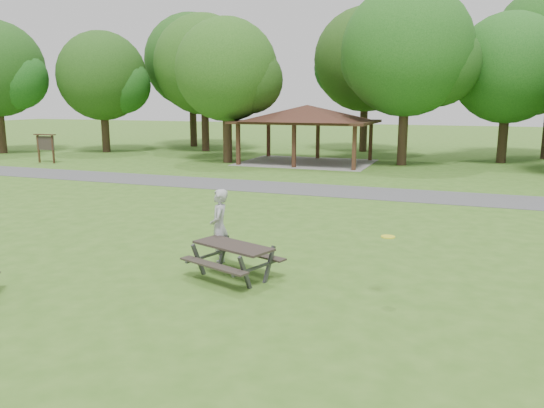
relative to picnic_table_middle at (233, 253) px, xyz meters
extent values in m
plane|color=#3A661D|center=(-0.99, -1.43, -0.62)|extent=(160.00, 160.00, 0.00)
cube|color=#4A4A4D|center=(-0.99, 12.57, -0.61)|extent=(120.00, 3.20, 0.02)
cube|color=#382014|center=(-8.69, 19.87, 0.68)|extent=(0.22, 0.22, 2.60)
cube|color=#3B1F15|center=(-8.69, 25.27, 0.68)|extent=(0.22, 0.22, 2.60)
cube|color=#331C12|center=(-4.99, 19.87, 0.68)|extent=(0.22, 0.22, 2.60)
cube|color=#3B2615|center=(-4.99, 25.27, 0.68)|extent=(0.22, 0.22, 2.60)
cube|color=#3C2315|center=(-1.29, 19.87, 0.68)|extent=(0.22, 0.22, 2.60)
cube|color=#342113|center=(-1.29, 25.27, 0.68)|extent=(0.22, 0.22, 2.60)
cube|color=#311E13|center=(-4.99, 22.57, 2.06)|extent=(8.60, 6.60, 0.16)
pyramid|color=#361D15|center=(-4.99, 22.57, 2.64)|extent=(7.01, 7.01, 1.00)
cube|color=gray|center=(-4.99, 22.57, -0.61)|extent=(8.40, 6.40, 0.03)
cube|color=#392414|center=(-21.59, 16.57, 0.28)|extent=(0.10, 0.10, 1.80)
cube|color=#311D12|center=(-20.39, 16.57, 0.28)|extent=(0.10, 0.10, 1.80)
cube|color=#2B241F|center=(-20.99, 16.57, 0.68)|extent=(1.40, 0.06, 0.90)
cube|color=black|center=(-20.99, 16.57, 1.23)|extent=(1.60, 0.30, 0.06)
cylinder|color=#2F2015|center=(-28.99, 20.57, 1.21)|extent=(0.60, 0.60, 3.67)
sphere|color=#164F17|center=(-27.37, 20.87, 5.03)|extent=(4.68, 4.68, 4.68)
cylinder|color=#2F2014|center=(-21.99, 24.07, 1.04)|extent=(0.60, 0.60, 3.32)
sphere|color=#1B4313|center=(-21.99, 24.07, 5.25)|extent=(6.80, 6.80, 6.80)
sphere|color=#164B15|center=(-20.46, 24.37, 4.57)|extent=(4.42, 4.42, 4.42)
sphere|color=#164D16|center=(-23.35, 23.87, 4.74)|extent=(4.08, 4.08, 4.08)
cylinder|color=black|center=(-14.99, 27.57, 1.30)|extent=(0.60, 0.60, 3.85)
sphere|color=#204B15|center=(-14.99, 27.57, 6.15)|extent=(7.80, 7.80, 7.80)
sphere|color=#1C4212|center=(-13.24, 27.87, 5.37)|extent=(5.07, 5.07, 5.07)
sphere|color=#1E4F16|center=(-16.55, 27.37, 5.57)|extent=(4.68, 4.68, 4.68)
cylinder|color=#332216|center=(-9.99, 21.07, 1.13)|extent=(0.60, 0.60, 3.50)
sphere|color=#224F16|center=(-9.99, 21.07, 5.35)|extent=(6.60, 6.60, 6.60)
sphere|color=#1B3F12|center=(-8.51, 21.37, 4.69)|extent=(4.29, 4.29, 4.29)
sphere|color=#174814|center=(-11.31, 20.87, 4.86)|extent=(3.96, 3.96, 3.96)
cylinder|color=#302115|center=(1.01, 23.57, 1.39)|extent=(0.60, 0.60, 4.02)
sphere|color=#1A4F16|center=(1.01, 23.57, 6.40)|extent=(8.00, 8.00, 8.00)
sphere|color=#194413|center=(2.81, 23.87, 5.60)|extent=(5.20, 5.20, 5.20)
sphere|color=#174814|center=(-0.59, 23.37, 5.80)|extent=(4.80, 4.80, 4.80)
cylinder|color=black|center=(7.01, 27.07, 1.09)|extent=(0.60, 0.60, 3.43)
sphere|color=#184E16|center=(7.01, 27.07, 5.43)|extent=(7.00, 7.00, 7.00)
sphere|color=#1F4814|center=(8.58, 27.37, 4.73)|extent=(4.55, 4.55, 4.55)
sphere|color=#144915|center=(5.61, 26.87, 4.91)|extent=(4.20, 4.20, 4.20)
cylinder|color=black|center=(-17.99, 31.07, 1.56)|extent=(0.60, 0.60, 4.38)
sphere|color=#184413|center=(-17.99, 31.07, 6.75)|extent=(8.00, 8.00, 8.00)
sphere|color=#1B4413|center=(-16.19, 31.37, 5.95)|extent=(5.20, 5.20, 5.20)
sphere|color=#174B15|center=(-19.59, 30.87, 6.15)|extent=(4.80, 4.80, 4.80)
cylinder|color=black|center=(-2.99, 31.57, 1.44)|extent=(0.60, 0.60, 4.13)
sphere|color=#1C3F12|center=(-2.99, 31.57, 6.51)|extent=(8.00, 8.00, 8.00)
sphere|color=#154112|center=(-1.19, 31.87, 5.71)|extent=(5.20, 5.20, 5.20)
sphere|color=#124012|center=(-4.59, 31.37, 5.91)|extent=(4.80, 4.80, 4.80)
sphere|color=#1B3F12|center=(8.33, 30.37, 6.45)|extent=(5.04, 5.04, 5.04)
cube|color=black|center=(0.00, 0.00, 0.17)|extent=(2.10, 1.39, 0.05)
cube|color=#29241E|center=(-0.22, -0.61, -0.15)|extent=(1.93, 0.92, 0.04)
cube|color=black|center=(0.22, 0.61, -0.15)|extent=(1.93, 0.92, 0.04)
cube|color=#434346|center=(-0.84, -0.13, -0.23)|extent=(0.20, 0.41, 0.85)
cube|color=#3B3B3D|center=(-0.57, 0.64, -0.23)|extent=(0.20, 0.41, 0.85)
cube|color=#454447|center=(-0.71, 0.25, -0.20)|extent=(0.60, 1.51, 0.05)
cube|color=#3B3B3E|center=(0.57, -0.64, -0.23)|extent=(0.20, 0.41, 0.85)
cube|color=#404042|center=(0.84, 0.13, -0.23)|extent=(0.20, 0.41, 0.85)
cube|color=#39393B|center=(0.71, -0.25, -0.20)|extent=(0.60, 1.51, 0.05)
cylinder|color=yellow|center=(3.56, -0.24, 0.77)|extent=(0.36, 0.36, 0.02)
imported|color=#A3A3A6|center=(-0.76, 0.85, 0.34)|extent=(0.68, 0.82, 1.94)
camera|label=1|loc=(4.96, -10.78, 3.50)|focal=35.00mm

